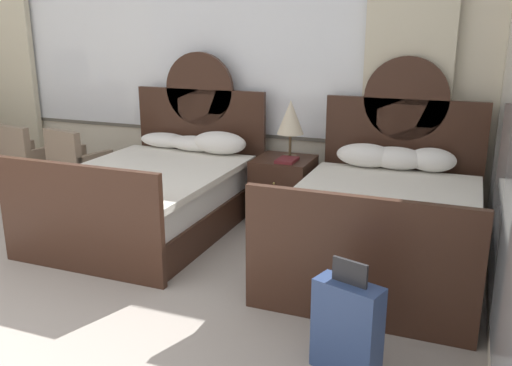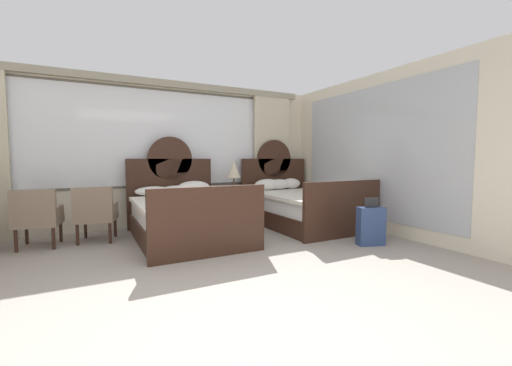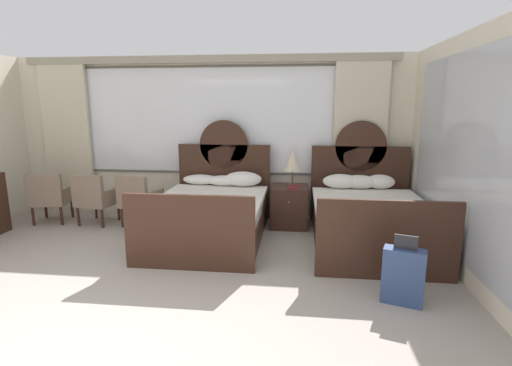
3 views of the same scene
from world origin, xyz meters
The scene contains 9 objects.
wall_back_window centered at (0.00, 4.22, 1.43)m, with size 6.69×0.22×2.70m.
bed_near_window centered at (0.31, 3.02, 0.36)m, with size 1.54×2.20×1.65m.
bed_near_mirror centered at (2.51, 3.02, 0.36)m, with size 1.54×2.20×1.65m.
nightstand_between_beds centered at (1.41, 3.68, 0.32)m, with size 0.57×0.59×0.65m.
table_lamp_on_nightstand centered at (1.45, 3.75, 1.05)m, with size 0.27×0.27×0.58m.
book_on_nightstand centered at (1.48, 3.56, 0.66)m, with size 0.18×0.26×0.03m.
armchair_by_window_left centered at (-0.96, 3.42, 0.46)m, with size 0.65×0.65×0.84m.
armchair_by_window_centre centered at (-1.69, 3.42, 0.46)m, with size 0.60×0.60×0.84m.
suitcase_on_floor centered at (2.57, 1.37, 0.28)m, with size 0.42×0.28×0.69m.
Camera 1 is at (3.10, -1.37, 1.93)m, focal length 38.33 mm.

